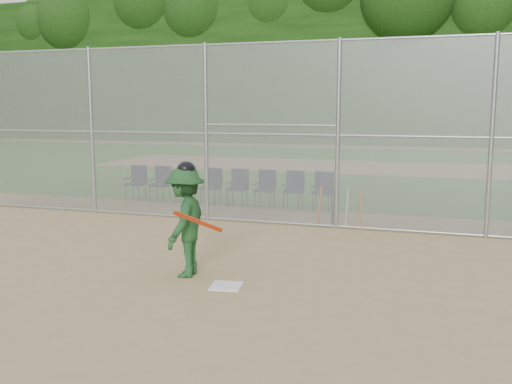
% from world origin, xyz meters
% --- Properties ---
extents(ground, '(100.00, 100.00, 0.00)m').
position_xyz_m(ground, '(0.00, 0.00, 0.00)').
color(ground, tan).
rests_on(ground, ground).
extents(grass_strip, '(100.00, 100.00, 0.00)m').
position_xyz_m(grass_strip, '(0.00, 18.00, 0.01)').
color(grass_strip, '#2A6A20').
rests_on(grass_strip, ground).
extents(dirt_patch_far, '(24.00, 24.00, 0.00)m').
position_xyz_m(dirt_patch_far, '(0.00, 18.00, 0.01)').
color(dirt_patch_far, tan).
rests_on(dirt_patch_far, ground).
extents(backstop_fence, '(16.09, 0.09, 4.00)m').
position_xyz_m(backstop_fence, '(0.00, 5.00, 2.07)').
color(backstop_fence, gray).
rests_on(backstop_fence, ground).
extents(treeline, '(81.00, 60.00, 11.00)m').
position_xyz_m(treeline, '(0.00, 20.00, 5.50)').
color(treeline, black).
rests_on(treeline, ground).
extents(home_plate, '(0.50, 0.50, 0.02)m').
position_xyz_m(home_plate, '(0.19, 0.50, 0.01)').
color(home_plate, white).
rests_on(home_plate, ground).
extents(batter_at_plate, '(1.01, 1.31, 1.78)m').
position_xyz_m(batter_at_plate, '(-0.59, 0.83, 0.86)').
color(batter_at_plate, '#1C4620').
rests_on(batter_at_plate, ground).
extents(spare_bats, '(0.96, 0.35, 0.84)m').
position_xyz_m(spare_bats, '(1.02, 5.32, 0.41)').
color(spare_bats, '#D84C14').
rests_on(spare_bats, ground).
extents(chair_0, '(0.54, 0.52, 0.96)m').
position_xyz_m(chair_0, '(-5.05, 7.07, 0.48)').
color(chair_0, '#0F0F37').
rests_on(chair_0, ground).
extents(chair_1, '(0.54, 0.52, 0.96)m').
position_xyz_m(chair_1, '(-4.29, 7.07, 0.48)').
color(chair_1, '#0F0F37').
rests_on(chair_1, ground).
extents(chair_2, '(0.54, 0.52, 0.96)m').
position_xyz_m(chair_2, '(-3.53, 7.07, 0.48)').
color(chair_2, '#0F0F37').
rests_on(chair_2, ground).
extents(chair_3, '(0.54, 0.52, 0.96)m').
position_xyz_m(chair_3, '(-2.77, 7.07, 0.48)').
color(chair_3, '#0F0F37').
rests_on(chair_3, ground).
extents(chair_4, '(0.54, 0.52, 0.96)m').
position_xyz_m(chair_4, '(-2.00, 7.07, 0.48)').
color(chair_4, '#0F0F37').
rests_on(chair_4, ground).
extents(chair_5, '(0.54, 0.52, 0.96)m').
position_xyz_m(chair_5, '(-1.24, 7.07, 0.48)').
color(chair_5, '#0F0F37').
rests_on(chair_5, ground).
extents(chair_6, '(0.54, 0.52, 0.96)m').
position_xyz_m(chair_6, '(-0.48, 7.07, 0.48)').
color(chair_6, '#0F0F37').
rests_on(chair_6, ground).
extents(chair_7, '(0.54, 0.52, 0.96)m').
position_xyz_m(chair_7, '(0.28, 7.07, 0.48)').
color(chair_7, '#0F0F37').
rests_on(chair_7, ground).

